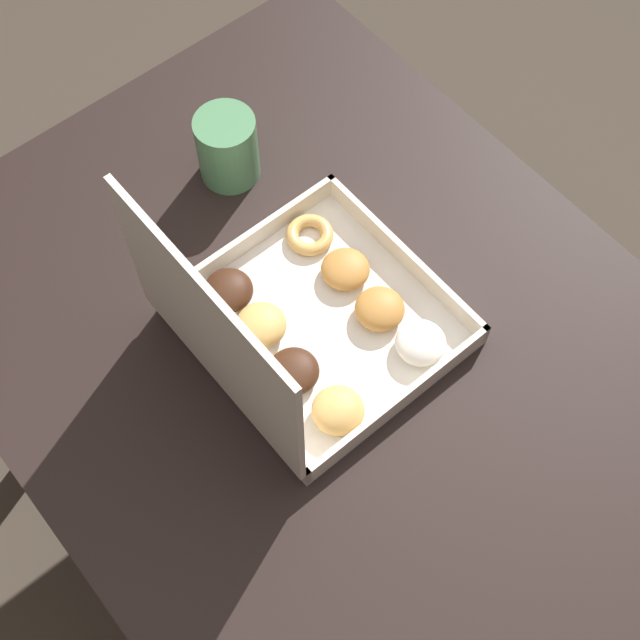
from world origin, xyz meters
TOP-DOWN VIEW (x-y plane):
  - ground_plane at (0.00, 0.00)m, footprint 8.00×8.00m
  - dining_table at (0.00, 0.00)m, footprint 1.09×0.79m
  - donut_box at (0.04, 0.03)m, footprint 0.30×0.30m
  - coffee_mug at (0.31, -0.07)m, footprint 0.08×0.08m

SIDE VIEW (x-z plane):
  - ground_plane at x=0.00m, z-range 0.00..0.00m
  - dining_table at x=0.00m, z-range 0.26..0.99m
  - donut_box at x=0.04m, z-range 0.64..0.93m
  - coffee_mug at x=0.31m, z-range 0.74..0.84m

